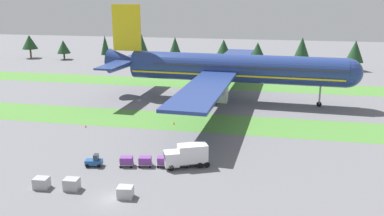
{
  "coord_description": "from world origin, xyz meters",
  "views": [
    {
      "loc": [
        19.45,
        -45.31,
        25.97
      ],
      "look_at": [
        4.27,
        31.46,
        4.0
      ],
      "focal_mm": 38.05,
      "sensor_mm": 36.0,
      "label": 1
    }
  ],
  "objects_px": {
    "uld_container_0": "(72,184)",
    "catering_truck": "(187,155)",
    "cargo_dolly_second": "(145,161)",
    "uld_container_1": "(42,183)",
    "uld_container_2": "(125,192)",
    "baggage_tug": "(94,161)",
    "cargo_dolly_lead": "(126,161)",
    "taxiway_marker_1": "(174,123)",
    "cargo_dolly_third": "(164,161)",
    "taxiway_marker_0": "(86,126)",
    "cargo_dolly_fourth": "(182,161)",
    "ground_crew_marshaller": "(195,150)",
    "airliner": "(228,68)"
  },
  "relations": [
    {
      "from": "uld_container_0",
      "to": "baggage_tug",
      "type": "bearing_deg",
      "value": 92.05
    },
    {
      "from": "baggage_tug",
      "to": "uld_container_0",
      "type": "distance_m",
      "value": 8.01
    },
    {
      "from": "cargo_dolly_lead",
      "to": "taxiway_marker_0",
      "type": "distance_m",
      "value": 22.38
    },
    {
      "from": "uld_container_0",
      "to": "uld_container_2",
      "type": "height_order",
      "value": "uld_container_0"
    },
    {
      "from": "taxiway_marker_1",
      "to": "cargo_dolly_third",
      "type": "bearing_deg",
      "value": -80.62
    },
    {
      "from": "cargo_dolly_lead",
      "to": "cargo_dolly_third",
      "type": "xyz_separation_m",
      "value": [
        5.69,
        1.11,
        0.0
      ]
    },
    {
      "from": "taxiway_marker_0",
      "to": "cargo_dolly_lead",
      "type": "bearing_deg",
      "value": -48.5
    },
    {
      "from": "cargo_dolly_third",
      "to": "ground_crew_marshaller",
      "type": "distance_m",
      "value": 6.78
    },
    {
      "from": "cargo_dolly_fourth",
      "to": "uld_container_0",
      "type": "distance_m",
      "value": 16.94
    },
    {
      "from": "cargo_dolly_second",
      "to": "catering_truck",
      "type": "bearing_deg",
      "value": -91.12
    },
    {
      "from": "cargo_dolly_third",
      "to": "catering_truck",
      "type": "relative_size",
      "value": 0.34
    },
    {
      "from": "taxiway_marker_0",
      "to": "catering_truck",
      "type": "bearing_deg",
      "value": -32.02
    },
    {
      "from": "airliner",
      "to": "cargo_dolly_fourth",
      "type": "relative_size",
      "value": 31.64
    },
    {
      "from": "uld_container_0",
      "to": "cargo_dolly_fourth",
      "type": "bearing_deg",
      "value": 38.89
    },
    {
      "from": "cargo_dolly_second",
      "to": "uld_container_2",
      "type": "distance_m",
      "value": 10.27
    },
    {
      "from": "catering_truck",
      "to": "uld_container_2",
      "type": "bearing_deg",
      "value": 128.7
    },
    {
      "from": "baggage_tug",
      "to": "cargo_dolly_lead",
      "type": "height_order",
      "value": "baggage_tug"
    },
    {
      "from": "cargo_dolly_lead",
      "to": "baggage_tug",
      "type": "bearing_deg",
      "value": 90.0
    },
    {
      "from": "cargo_dolly_fourth",
      "to": "taxiway_marker_1",
      "type": "height_order",
      "value": "cargo_dolly_fourth"
    },
    {
      "from": "cargo_dolly_third",
      "to": "taxiway_marker_1",
      "type": "height_order",
      "value": "cargo_dolly_third"
    },
    {
      "from": "uld_container_0",
      "to": "cargo_dolly_lead",
      "type": "bearing_deg",
      "value": 62.62
    },
    {
      "from": "uld_container_0",
      "to": "catering_truck",
      "type": "bearing_deg",
      "value": 37.39
    },
    {
      "from": "baggage_tug",
      "to": "uld_container_0",
      "type": "xyz_separation_m",
      "value": [
        0.29,
        -8.01,
        0.0
      ]
    },
    {
      "from": "cargo_dolly_lead",
      "to": "taxiway_marker_1",
      "type": "relative_size",
      "value": 4.62
    },
    {
      "from": "cargo_dolly_second",
      "to": "catering_truck",
      "type": "distance_m",
      "value": 6.62
    },
    {
      "from": "airliner",
      "to": "ground_crew_marshaller",
      "type": "distance_m",
      "value": 37.37
    },
    {
      "from": "cargo_dolly_third",
      "to": "uld_container_2",
      "type": "bearing_deg",
      "value": 156.92
    },
    {
      "from": "cargo_dolly_second",
      "to": "uld_container_2",
      "type": "bearing_deg",
      "value": 171.98
    },
    {
      "from": "catering_truck",
      "to": "taxiway_marker_0",
      "type": "distance_m",
      "value": 28.49
    },
    {
      "from": "uld_container_1",
      "to": "uld_container_2",
      "type": "xyz_separation_m",
      "value": [
        12.36,
        -0.35,
        0.01
      ]
    },
    {
      "from": "baggage_tug",
      "to": "cargo_dolly_lead",
      "type": "xyz_separation_m",
      "value": [
        4.93,
        0.96,
        0.1
      ]
    },
    {
      "from": "airliner",
      "to": "taxiway_marker_0",
      "type": "bearing_deg",
      "value": -41.52
    },
    {
      "from": "airliner",
      "to": "cargo_dolly_second",
      "type": "relative_size",
      "value": 31.64
    },
    {
      "from": "baggage_tug",
      "to": "cargo_dolly_third",
      "type": "height_order",
      "value": "baggage_tug"
    },
    {
      "from": "airliner",
      "to": "cargo_dolly_fourth",
      "type": "height_order",
      "value": "airliner"
    },
    {
      "from": "uld_container_1",
      "to": "airliner",
      "type": "bearing_deg",
      "value": 69.3
    },
    {
      "from": "cargo_dolly_third",
      "to": "ground_crew_marshaller",
      "type": "height_order",
      "value": "ground_crew_marshaller"
    },
    {
      "from": "airliner",
      "to": "cargo_dolly_third",
      "type": "relative_size",
      "value": 31.64
    },
    {
      "from": "cargo_dolly_third",
      "to": "uld_container_2",
      "type": "distance_m",
      "value": 11.05
    },
    {
      "from": "cargo_dolly_lead",
      "to": "cargo_dolly_second",
      "type": "distance_m",
      "value": 2.9
    },
    {
      "from": "cargo_dolly_second",
      "to": "uld_container_1",
      "type": "xyz_separation_m",
      "value": [
        -11.82,
        -9.9,
        -0.15
      ]
    },
    {
      "from": "ground_crew_marshaller",
      "to": "uld_container_1",
      "type": "relative_size",
      "value": 0.87
    },
    {
      "from": "cargo_dolly_lead",
      "to": "ground_crew_marshaller",
      "type": "bearing_deg",
      "value": -66.26
    },
    {
      "from": "cargo_dolly_third",
      "to": "taxiway_marker_0",
      "type": "distance_m",
      "value": 25.81
    },
    {
      "from": "cargo_dolly_fourth",
      "to": "ground_crew_marshaller",
      "type": "height_order",
      "value": "ground_crew_marshaller"
    },
    {
      "from": "taxiway_marker_0",
      "to": "taxiway_marker_1",
      "type": "relative_size",
      "value": 0.91
    },
    {
      "from": "catering_truck",
      "to": "taxiway_marker_1",
      "type": "distance_m",
      "value": 21.67
    },
    {
      "from": "ground_crew_marshaller",
      "to": "taxiway_marker_0",
      "type": "relative_size",
      "value": 3.61
    },
    {
      "from": "cargo_dolly_second",
      "to": "cargo_dolly_fourth",
      "type": "distance_m",
      "value": 5.8
    },
    {
      "from": "catering_truck",
      "to": "cargo_dolly_second",
      "type": "bearing_deg",
      "value": 76.01
    }
  ]
}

